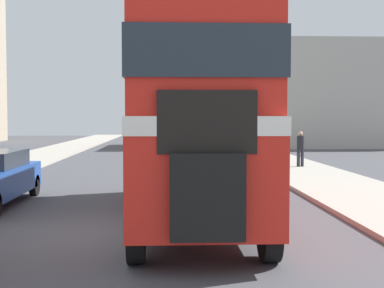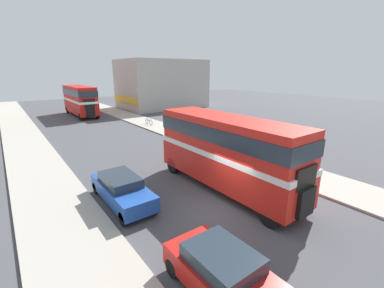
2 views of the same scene
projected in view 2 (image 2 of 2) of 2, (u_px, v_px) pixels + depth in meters
The scene contains 10 objects.
ground_plane at pixel (226, 208), 12.71m from camera, with size 120.00×120.00×0.00m, color #47474C.
sidewalk_right at pixel (301, 175), 16.59m from camera, with size 3.50×120.00×0.12m.
sidewalk_left at pixel (83, 267), 8.80m from camera, with size 3.50×120.00×0.12m.
double_decker_bus at pixel (227, 148), 14.13m from camera, with size 2.47×9.69×4.14m.
bus_distant at pixel (80, 98), 37.99m from camera, with size 2.57×9.88×4.35m.
car_parked_near at pixel (225, 274), 7.56m from camera, with size 1.85×4.10×1.49m.
car_parked_mid at pixel (122, 189), 13.01m from camera, with size 1.72×4.70×1.47m.
pedestrian_walking at pixel (185, 125), 26.77m from camera, with size 0.33×0.33×1.62m.
bicycle_on_pavement at pixel (149, 122), 31.63m from camera, with size 0.05×1.76×0.78m.
shop_building_block at pixel (162, 84), 46.65m from camera, with size 14.40×9.98×8.41m.
Camera 2 is at (-8.14, -8.07, 6.55)m, focal length 24.00 mm.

